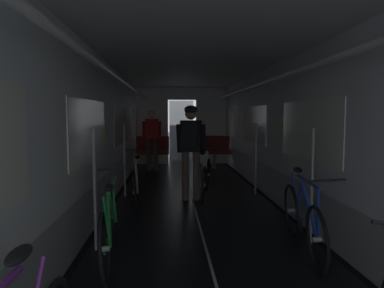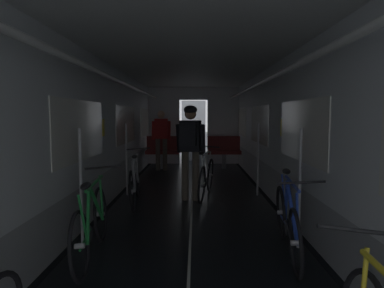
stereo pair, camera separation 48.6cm
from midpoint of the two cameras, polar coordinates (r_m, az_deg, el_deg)
name	(u,v)px [view 2 (the right image)]	position (r m, az deg, el deg)	size (l,w,h in m)	color
train_car_shell	(191,106)	(5.34, 2.53, 6.46)	(3.14, 12.34, 2.57)	black
bench_seat_far_left	(163,149)	(9.89, -3.61, -0.86)	(0.98, 0.51, 0.95)	gray
bench_seat_far_right	(224,149)	(9.92, 6.82, -0.86)	(0.98, 0.51, 0.95)	gray
bicycle_blue	(288,221)	(4.02, 19.34, -12.26)	(0.44, 1.69, 0.95)	black
bicycle_silver	(135,182)	(5.98, -7.39, -6.41)	(0.44, 1.69, 0.95)	black
bicycle_green	(92,224)	(3.81, -13.10, -13.07)	(0.44, 1.69, 0.95)	black
person_cyclist_aisle	(190,142)	(6.04, 1.99, 0.33)	(0.56, 0.45, 1.73)	brown
bicycle_white_in_aisle	(206,177)	(6.41, 4.62, -5.62)	(0.47, 1.67, 0.94)	black
person_standing_near_bench	(161,136)	(9.48, -3.77, 1.37)	(0.53, 0.23, 1.69)	brown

